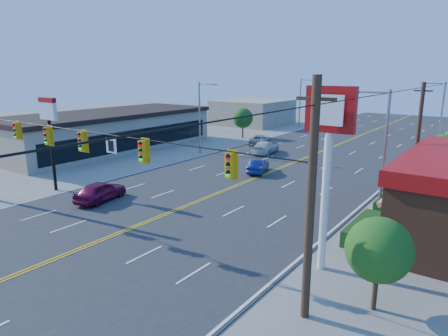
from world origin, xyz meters
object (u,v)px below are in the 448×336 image
Objects in this scene: signal_span at (96,154)px; car_magenta at (100,192)px; car_blue at (258,167)px; kfc_pylon at (328,143)px; pizza_hut_sign at (49,125)px; car_silver at (260,140)px; car_white at (265,148)px.

signal_span is 5.83× the size of car_magenta.
car_magenta is 14.54m from car_blue.
kfc_pylon reaches higher than pizza_hut_sign.
signal_span is 11.87m from kfc_pylon.
car_silver is at bearing 84.18° from pizza_hut_sign.
car_white is at bearing 74.27° from pizza_hut_sign.
signal_span is at bearing 89.71° from car_silver.
car_magenta is 26.63m from car_silver.
car_magenta reaches higher than car_silver.
signal_span reaches higher than pizza_hut_sign.
car_magenta is at bearing 51.86° from car_blue.
kfc_pylon is 2.28× the size of car_blue.
kfc_pylon reaches higher than car_silver.
car_white is (-4.66, 26.09, -4.19)m from signal_span.
kfc_pylon is at bearing 168.34° from car_magenta.
car_white is at bearing 100.13° from signal_span.
car_blue is 0.86× the size of car_silver.
signal_span is 18.46m from car_blue.
signal_span reaches higher than car_silver.
kfc_pylon is at bearing 112.03° from car_blue.
kfc_pylon is 1.77× the size of car_white.
car_blue is at bearing 53.93° from pizza_hut_sign.
car_silver is at bearing 104.83° from signal_span.
car_white is at bearing 125.55° from kfc_pylon.
car_blue is at bearing 106.10° from car_white.
kfc_pylon is 22.02m from pizza_hut_sign.
car_white reaches higher than car_silver.
signal_span is 11.60m from pizza_hut_sign.
kfc_pylon reaches higher than car_white.
car_blue is at bearing 104.95° from car_silver.
car_white is 1.11× the size of car_silver.
car_magenta reaches higher than car_white.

